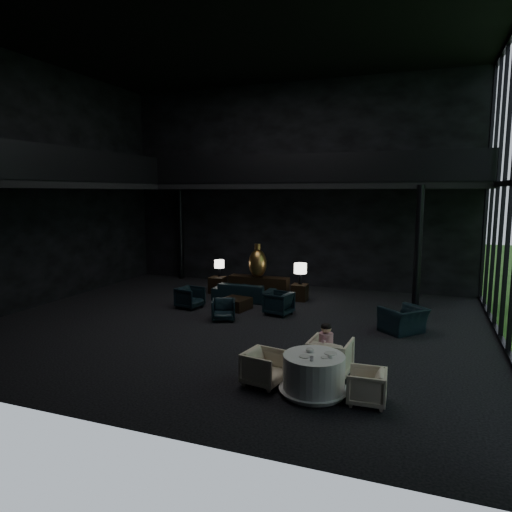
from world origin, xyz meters
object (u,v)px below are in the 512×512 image
(lounge_armchair_south, at_px, (224,310))
(window_armchair, at_px, (403,316))
(dining_table, at_px, (314,377))
(child, at_px, (326,338))
(dining_chair_north, at_px, (330,353))
(dining_chair_east, at_px, (367,387))
(lounge_armchair_east, at_px, (279,302))
(bronze_urn, at_px, (258,263))
(table_lamp_left, at_px, (219,265))
(lounge_armchair_west, at_px, (190,297))
(table_lamp_right, at_px, (300,269))
(sofa, at_px, (244,288))
(coffee_table, at_px, (236,304))
(console, at_px, (259,286))
(side_table_right, at_px, (300,292))
(side_table_left, at_px, (218,285))
(dining_chair_west, at_px, (264,367))

(lounge_armchair_south, distance_m, window_armchair, 5.08)
(dining_table, distance_m, child, 1.11)
(dining_chair_north, xyz_separation_m, dining_chair_east, (0.87, -1.07, -0.16))
(lounge_armchair_east, xyz_separation_m, dining_chair_north, (2.43, -4.10, 0.08))
(bronze_urn, xyz_separation_m, dining_table, (3.78, -7.21, -0.90))
(window_armchair, relative_size, dining_chair_east, 1.75)
(child, bearing_deg, lounge_armchair_east, -60.34)
(table_lamp_left, distance_m, lounge_armchair_west, 2.60)
(lounge_armchair_west, bearing_deg, table_lamp_right, -43.40)
(sofa, xyz_separation_m, dining_chair_east, (4.98, -6.48, -0.13))
(lounge_armchair_south, relative_size, coffee_table, 0.76)
(lounge_armchair_south, bearing_deg, window_armchair, -15.40)
(console, height_order, lounge_armchair_east, lounge_armchair_east)
(bronze_urn, distance_m, dining_table, 8.19)
(side_table_right, relative_size, dining_table, 0.43)
(dining_chair_north, bearing_deg, window_armchair, -105.71)
(bronze_urn, height_order, coffee_table, bronze_urn)
(lounge_armchair_west, xyz_separation_m, child, (5.29, -3.84, 0.39))
(window_armchair, relative_size, dining_table, 0.81)
(lounge_armchair_west, relative_size, dining_chair_north, 0.80)
(lounge_armchair_east, xyz_separation_m, child, (2.33, -4.08, 0.38))
(dining_chair_east, bearing_deg, bronze_urn, -149.55)
(dining_table, xyz_separation_m, child, (0.01, 1.02, 0.44))
(dining_table, bearing_deg, sofa, 121.94)
(dining_chair_north, bearing_deg, side_table_left, -44.24)
(console, xyz_separation_m, child, (3.79, -6.31, 0.41))
(side_table_left, height_order, lounge_armchair_south, lounge_armchair_south)
(child, bearing_deg, table_lamp_left, -49.66)
(side_table_right, xyz_separation_m, lounge_armchair_west, (-3.10, -2.26, 0.09))
(side_table_left, height_order, dining_table, dining_table)
(dining_table, distance_m, dining_chair_west, 1.01)
(sofa, xyz_separation_m, lounge_armchair_east, (1.69, -1.31, -0.04))
(side_table_left, xyz_separation_m, lounge_armchair_east, (3.07, -2.11, 0.09))
(table_lamp_left, bearing_deg, console, -1.28)
(side_table_right, bearing_deg, console, 172.70)
(side_table_left, height_order, dining_chair_west, dining_chair_west)
(bronze_urn, bearing_deg, side_table_left, -179.85)
(table_lamp_left, distance_m, dining_chair_north, 8.43)
(bronze_urn, distance_m, sofa, 1.15)
(side_table_left, xyz_separation_m, dining_chair_east, (6.36, -7.28, -0.00))
(console, relative_size, side_table_left, 3.65)
(lounge_armchair_south, height_order, coffee_table, lounge_armchair_south)
(window_armchair, bearing_deg, lounge_armchair_west, -50.96)
(dining_table, bearing_deg, child, 89.20)
(lounge_armchair_west, bearing_deg, bronze_urn, -22.62)
(sofa, bearing_deg, coffee_table, 98.75)
(table_lamp_left, height_order, table_lamp_right, table_lamp_right)
(side_table_left, xyz_separation_m, window_armchair, (6.78, -2.68, 0.16))
(table_lamp_left, bearing_deg, sofa, -34.59)
(side_table_left, height_order, side_table_right, side_table_left)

